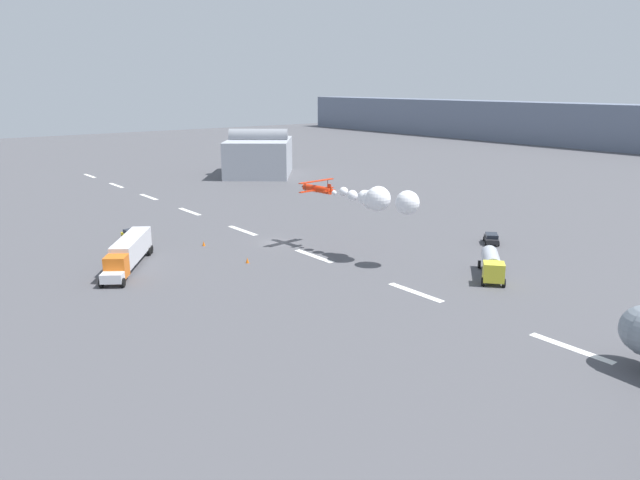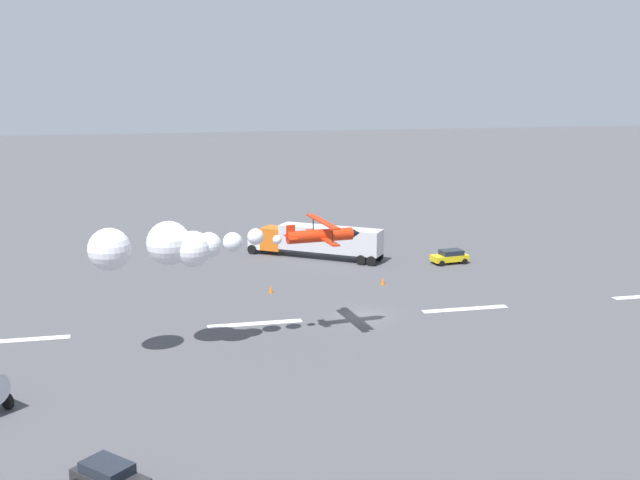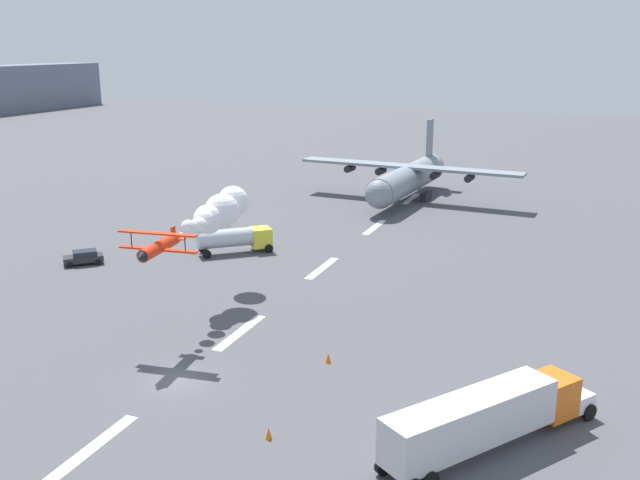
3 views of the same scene
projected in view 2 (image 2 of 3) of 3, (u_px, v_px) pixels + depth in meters
name	position (u px, v px, depth m)	size (l,w,h in m)	color
ground_plane	(363.00, 316.00, 66.56)	(440.00, 440.00, 0.00)	#4C4C51
runway_stripe_4	(465.00, 309.00, 68.57)	(8.00, 0.90, 0.01)	white
runway_stripe_5	(255.00, 324.00, 64.54)	(8.00, 0.90, 0.01)	white
runway_stripe_6	(17.00, 340.00, 60.51)	(8.00, 0.90, 0.01)	white
stunt_biplane_red	(175.00, 245.00, 56.09)	(20.75, 6.91, 3.39)	red
semi_truck_orange	(319.00, 240.00, 87.23)	(14.56, 11.46, 3.70)	silver
followme_car_yellow	(450.00, 256.00, 84.98)	(4.21, 2.40, 1.52)	yellow
airport_staff_sedan	(109.00, 476.00, 38.43)	(4.15, 4.29, 1.52)	#262628
traffic_cone_near	(383.00, 281.00, 76.46)	(0.44, 0.44, 0.75)	orange
traffic_cone_far	(271.00, 289.00, 73.60)	(0.44, 0.44, 0.75)	orange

